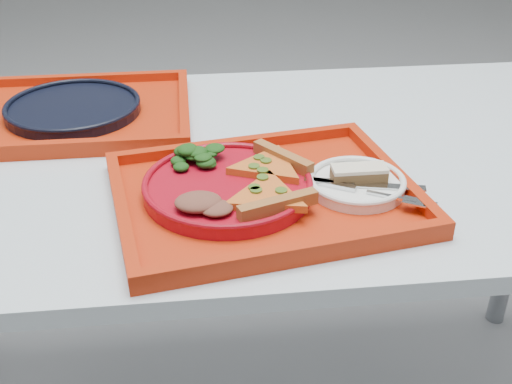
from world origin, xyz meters
TOP-DOWN VIEW (x-y plane):
  - table at (0.00, 0.00)m, footprint 1.60×0.80m
  - tray_main at (-0.02, -0.18)m, footprint 0.50×0.42m
  - tray_far at (-0.36, 0.18)m, footprint 0.45×0.35m
  - dinner_plate at (-0.08, -0.17)m, footprint 0.26×0.26m
  - side_plate at (0.12, -0.18)m, footprint 0.15×0.15m
  - navy_plate at (-0.36, 0.18)m, footprint 0.26×0.26m
  - pizza_slice_a at (-0.03, -0.22)m, footprint 0.16×0.17m
  - pizza_slice_b at (-0.01, -0.13)m, footprint 0.18×0.18m
  - salad_heap at (-0.12, -0.09)m, footprint 0.08×0.07m
  - meat_portion at (-0.13, -0.23)m, footprint 0.07×0.05m
  - dessert_bar at (0.12, -0.17)m, footprint 0.08×0.03m
  - knife at (0.13, -0.19)m, footprint 0.18×0.06m
  - fork at (0.12, -0.21)m, footprint 0.17×0.11m

SIDE VIEW (x-z plane):
  - table at x=0.00m, z-range 0.30..1.05m
  - tray_main at x=-0.02m, z-range 0.75..0.76m
  - tray_far at x=-0.36m, z-range 0.75..0.76m
  - side_plate at x=0.12m, z-range 0.76..0.78m
  - navy_plate at x=-0.36m, z-range 0.76..0.78m
  - dinner_plate at x=-0.08m, z-range 0.76..0.78m
  - knife at x=0.13m, z-range 0.78..0.78m
  - fork at x=0.12m, z-range 0.78..0.78m
  - dessert_bar at x=0.12m, z-range 0.78..0.80m
  - pizza_slice_a at x=-0.03m, z-range 0.78..0.80m
  - pizza_slice_b at x=-0.01m, z-range 0.78..0.80m
  - meat_portion at x=-0.13m, z-range 0.78..0.80m
  - salad_heap at x=-0.12m, z-range 0.78..0.82m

